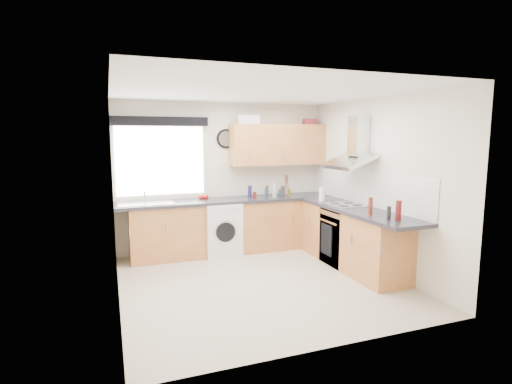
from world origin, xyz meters
name	(u,v)px	position (x,y,z in m)	size (l,w,h in m)	color
ground_plane	(260,282)	(0.00, 0.00, 0.00)	(3.60, 3.60, 0.00)	beige
ceiling	(261,92)	(0.00, 0.00, 2.50)	(3.60, 3.60, 0.02)	white
wall_back	(223,177)	(0.00, 1.80, 1.25)	(3.60, 0.02, 2.50)	silver
wall_front	(333,215)	(0.00, -1.80, 1.25)	(3.60, 0.02, 2.50)	silver
wall_left	(114,197)	(-1.80, 0.00, 1.25)	(0.02, 3.60, 2.50)	silver
wall_right	(376,184)	(1.80, 0.00, 1.25)	(0.02, 3.60, 2.50)	silver
window	(161,161)	(-1.05, 1.79, 1.55)	(1.40, 0.02, 1.10)	silver
window_blind	(160,121)	(-1.05, 1.70, 2.18)	(1.50, 0.18, 0.14)	black
splashback	(363,187)	(1.79, 0.30, 1.18)	(0.01, 3.00, 0.54)	white
base_cab_back	(223,227)	(-0.10, 1.51, 0.43)	(3.00, 0.58, 0.86)	#A66634
base_cab_corner	(308,221)	(1.50, 1.50, 0.43)	(0.60, 0.60, 0.86)	#A66634
base_cab_right	(351,238)	(1.51, 0.15, 0.43)	(0.58, 2.10, 0.86)	#A66634
worktop_back	(228,200)	(0.00, 1.50, 0.89)	(3.60, 0.62, 0.05)	black
worktop_right	(357,210)	(1.50, 0.00, 0.89)	(0.62, 2.42, 0.05)	black
sink	(146,201)	(-1.33, 1.50, 0.95)	(0.84, 0.46, 0.10)	silver
oven	(345,236)	(1.50, 0.30, 0.42)	(0.56, 0.58, 0.85)	black
hob_plate	(346,205)	(1.50, 0.30, 0.92)	(0.52, 0.52, 0.01)	silver
extractor_hood	(354,148)	(1.60, 0.30, 1.77)	(0.52, 0.78, 0.66)	silver
upper_cabinets	(278,145)	(0.95, 1.62, 1.80)	(1.70, 0.35, 0.70)	#A66634
washing_machine	(221,228)	(-0.15, 1.45, 0.43)	(0.59, 0.57, 0.87)	silver
wall_clock	(226,139)	(0.05, 1.76, 1.90)	(0.33, 0.33, 0.04)	black
casserole	(248,120)	(0.40, 1.66, 2.22)	(0.36, 0.26, 0.15)	silver
storage_box	(309,122)	(1.60, 1.72, 2.20)	(0.23, 0.19, 0.10)	#A42C36
utensil_pot	(286,190)	(1.15, 1.70, 0.98)	(0.10, 0.10, 0.14)	gray
kitchen_roll	(322,194)	(1.35, 0.76, 1.02)	(0.10, 0.10, 0.23)	silver
tomato_cluster	(203,197)	(-0.39, 1.65, 0.94)	(0.15, 0.15, 0.07)	#AC110D
jar_0	(250,192)	(0.37, 1.48, 1.02)	(0.07, 0.07, 0.21)	#16184E
jar_1	(280,192)	(1.00, 1.65, 0.96)	(0.07, 0.07, 0.09)	navy
jar_2	(283,192)	(0.94, 1.39, 1.00)	(0.07, 0.07, 0.19)	#32241C
jar_3	(274,190)	(0.80, 1.42, 1.03)	(0.07, 0.07, 0.24)	#B3A899
jar_4	(289,193)	(1.07, 1.39, 0.97)	(0.05, 0.05, 0.13)	brown
jar_5	(267,190)	(0.76, 1.68, 0.99)	(0.05, 0.05, 0.17)	brown
jar_6	(266,192)	(0.66, 1.47, 0.99)	(0.04, 0.04, 0.16)	navy
jar_7	(255,195)	(0.44, 1.42, 0.96)	(0.07, 0.07, 0.11)	#591213
bottle_0	(370,206)	(1.36, -0.48, 1.03)	(0.06, 0.06, 0.24)	maroon
bottle_1	(389,213)	(1.39, -0.82, 1.00)	(0.05, 0.05, 0.18)	black
bottle_2	(398,211)	(1.48, -0.89, 1.04)	(0.07, 0.07, 0.25)	maroon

